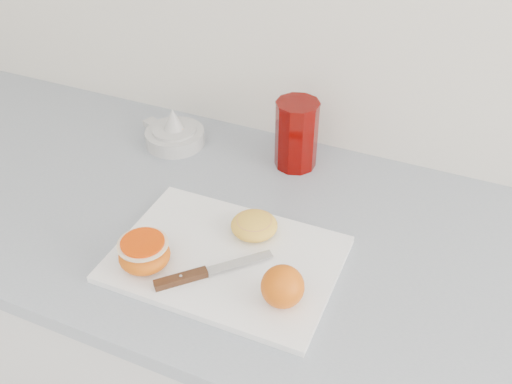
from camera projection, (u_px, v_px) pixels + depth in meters
counter at (231, 364)px, 1.31m from camera, size 2.27×0.64×0.89m
cutting_board at (226, 259)px, 0.94m from camera, size 0.36×0.26×0.01m
whole_orange at (283, 287)px, 0.84m from camera, size 0.07×0.07×0.07m
half_orange at (144, 254)px, 0.90m from camera, size 0.08×0.08×0.05m
squeezed_shell at (254, 225)px, 0.97m from camera, size 0.08×0.08×0.03m
paring_knife at (192, 276)px, 0.89m from camera, size 0.15×0.15×0.01m
citrus_juicer at (174, 134)px, 1.21m from camera, size 0.16×0.13×0.08m
red_tumbler at (296, 137)px, 1.13m from camera, size 0.09×0.09×0.14m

